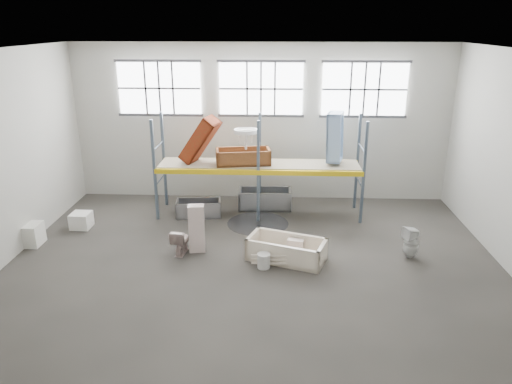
# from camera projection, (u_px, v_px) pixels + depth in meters

# --- Properties ---
(floor) EXTENTS (12.00, 10.00, 0.10)m
(floor) POSITION_uv_depth(u_px,v_px,m) (253.00, 270.00, 11.54)
(floor) COLOR #49443E
(floor) RESTS_ON ground
(ceiling) EXTENTS (12.00, 10.00, 0.10)m
(ceiling) POSITION_uv_depth(u_px,v_px,m) (253.00, 49.00, 9.84)
(ceiling) COLOR silver
(ceiling) RESTS_ON ground
(wall_back) EXTENTS (12.00, 0.10, 5.00)m
(wall_back) POSITION_uv_depth(u_px,v_px,m) (261.00, 123.00, 15.44)
(wall_back) COLOR #B8B7AB
(wall_back) RESTS_ON ground
(wall_front) EXTENTS (12.00, 0.10, 5.00)m
(wall_front) POSITION_uv_depth(u_px,v_px,m) (232.00, 285.00, 5.93)
(wall_front) COLOR #A2A095
(wall_front) RESTS_ON ground
(window_left) EXTENTS (2.60, 0.04, 1.60)m
(window_left) POSITION_uv_depth(u_px,v_px,m) (159.00, 88.00, 15.11)
(window_left) COLOR white
(window_left) RESTS_ON wall_back
(window_mid) EXTENTS (2.60, 0.04, 1.60)m
(window_mid) POSITION_uv_depth(u_px,v_px,m) (261.00, 89.00, 14.97)
(window_mid) COLOR white
(window_mid) RESTS_ON wall_back
(window_right) EXTENTS (2.60, 0.04, 1.60)m
(window_right) POSITION_uv_depth(u_px,v_px,m) (364.00, 89.00, 14.83)
(window_right) COLOR white
(window_right) RESTS_ON wall_back
(rack_upright_la) EXTENTS (0.08, 0.08, 3.00)m
(rack_upright_la) POSITION_uv_depth(u_px,v_px,m) (155.00, 171.00, 13.88)
(rack_upright_la) COLOR slate
(rack_upright_la) RESTS_ON floor
(rack_upright_lb) EXTENTS (0.08, 0.08, 3.00)m
(rack_upright_lb) POSITION_uv_depth(u_px,v_px,m) (164.00, 160.00, 15.01)
(rack_upright_lb) COLOR slate
(rack_upright_lb) RESTS_ON floor
(rack_upright_ma) EXTENTS (0.08, 0.08, 3.00)m
(rack_upright_ma) POSITION_uv_depth(u_px,v_px,m) (258.00, 172.00, 13.75)
(rack_upright_ma) COLOR slate
(rack_upright_ma) RESTS_ON floor
(rack_upright_mb) EXTENTS (0.08, 0.08, 3.00)m
(rack_upright_mb) POSITION_uv_depth(u_px,v_px,m) (260.00, 161.00, 14.88)
(rack_upright_mb) COLOR slate
(rack_upright_mb) RESTS_ON floor
(rack_upright_ra) EXTENTS (0.08, 0.08, 3.00)m
(rack_upright_ra) POSITION_uv_depth(u_px,v_px,m) (364.00, 174.00, 13.62)
(rack_upright_ra) COLOR slate
(rack_upright_ra) RESTS_ON floor
(rack_upright_rb) EXTENTS (0.08, 0.08, 3.00)m
(rack_upright_rb) POSITION_uv_depth(u_px,v_px,m) (357.00, 162.00, 14.75)
(rack_upright_rb) COLOR slate
(rack_upright_rb) RESTS_ON floor
(rack_beam_front) EXTENTS (6.00, 0.10, 0.14)m
(rack_beam_front) POSITION_uv_depth(u_px,v_px,m) (258.00, 172.00, 13.75)
(rack_beam_front) COLOR yellow
(rack_beam_front) RESTS_ON floor
(rack_beam_back) EXTENTS (6.00, 0.10, 0.14)m
(rack_beam_back) POSITION_uv_depth(u_px,v_px,m) (260.00, 161.00, 14.88)
(rack_beam_back) COLOR yellow
(rack_beam_back) RESTS_ON floor
(shelf_deck) EXTENTS (5.90, 1.10, 0.03)m
(shelf_deck) POSITION_uv_depth(u_px,v_px,m) (259.00, 164.00, 14.29)
(shelf_deck) COLOR gray
(shelf_deck) RESTS_ON floor
(wet_patch) EXTENTS (1.80, 1.80, 0.00)m
(wet_patch) POSITION_uv_depth(u_px,v_px,m) (258.00, 223.00, 14.06)
(wet_patch) COLOR black
(wet_patch) RESTS_ON floor
(bathtub_beige) EXTENTS (2.07, 1.45, 0.55)m
(bathtub_beige) POSITION_uv_depth(u_px,v_px,m) (286.00, 249.00, 11.84)
(bathtub_beige) COLOR beige
(bathtub_beige) RESTS_ON floor
(cistern_spare) EXTENTS (0.43, 0.28, 0.38)m
(cistern_spare) POSITION_uv_depth(u_px,v_px,m) (295.00, 247.00, 11.98)
(cistern_spare) COLOR beige
(cistern_spare) RESTS_ON bathtub_beige
(sink_in_tub) EXTENTS (0.49, 0.49, 0.14)m
(sink_in_tub) POSITION_uv_depth(u_px,v_px,m) (266.00, 253.00, 11.91)
(sink_in_tub) COLOR beige
(sink_in_tub) RESTS_ON bathtub_beige
(toilet_beige) EXTENTS (0.47, 0.71, 0.67)m
(toilet_beige) POSITION_uv_depth(u_px,v_px,m) (181.00, 241.00, 12.16)
(toilet_beige) COLOR beige
(toilet_beige) RESTS_ON floor
(cistern_tall) EXTENTS (0.44, 0.32, 1.25)m
(cistern_tall) POSITION_uv_depth(u_px,v_px,m) (197.00, 228.00, 12.17)
(cistern_tall) COLOR beige
(cistern_tall) RESTS_ON floor
(toilet_white) EXTENTS (0.48, 0.48, 0.82)m
(toilet_white) POSITION_uv_depth(u_px,v_px,m) (411.00, 242.00, 11.90)
(toilet_white) COLOR silver
(toilet_white) RESTS_ON floor
(steel_tub_left) EXTENTS (1.39, 0.76, 0.49)m
(steel_tub_left) POSITION_uv_depth(u_px,v_px,m) (199.00, 208.00, 14.55)
(steel_tub_left) COLOR #B2B4BB
(steel_tub_left) RESTS_ON floor
(steel_tub_right) EXTENTS (1.66, 0.80, 0.60)m
(steel_tub_right) POSITION_uv_depth(u_px,v_px,m) (265.00, 199.00, 15.15)
(steel_tub_right) COLOR #B4B8BD
(steel_tub_right) RESTS_ON floor
(rust_tub_flat) EXTENTS (1.68, 0.99, 0.45)m
(rust_tub_flat) POSITION_uv_depth(u_px,v_px,m) (243.00, 156.00, 14.17)
(rust_tub_flat) COLOR brown
(rust_tub_flat) RESTS_ON shelf_deck
(rust_tub_tilted) EXTENTS (1.32, 0.97, 1.45)m
(rust_tub_tilted) POSITION_uv_depth(u_px,v_px,m) (200.00, 140.00, 14.11)
(rust_tub_tilted) COLOR maroon
(rust_tub_tilted) RESTS_ON shelf_deck
(sink_on_shelf) EXTENTS (0.75, 0.61, 0.61)m
(sink_on_shelf) POSITION_uv_depth(u_px,v_px,m) (246.00, 148.00, 13.99)
(sink_on_shelf) COLOR white
(sink_on_shelf) RESTS_ON rust_tub_flat
(blue_tub_upright) EXTENTS (0.61, 0.77, 1.45)m
(blue_tub_upright) POSITION_uv_depth(u_px,v_px,m) (335.00, 137.00, 14.01)
(blue_tub_upright) COLOR #8CAEDB
(blue_tub_upright) RESTS_ON shelf_deck
(bucket) EXTENTS (0.40, 0.40, 0.36)m
(bucket) POSITION_uv_depth(u_px,v_px,m) (264.00, 261.00, 11.48)
(bucket) COLOR beige
(bucket) RESTS_ON floor
(carton_near) EXTENTS (0.68, 0.58, 0.58)m
(carton_near) POSITION_uv_depth(u_px,v_px,m) (28.00, 234.00, 12.64)
(carton_near) COLOR silver
(carton_near) RESTS_ON floor
(carton_far) EXTENTS (0.54, 0.54, 0.44)m
(carton_far) POSITION_uv_depth(u_px,v_px,m) (81.00, 220.00, 13.71)
(carton_far) COLOR white
(carton_far) RESTS_ON floor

